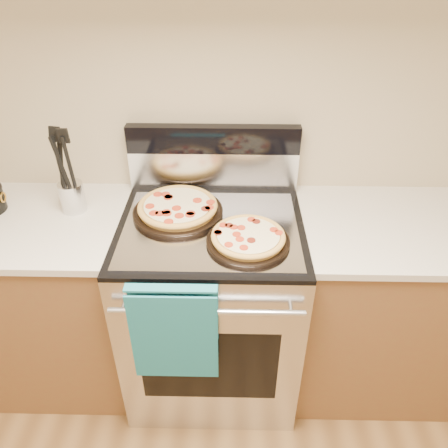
{
  "coord_description": "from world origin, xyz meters",
  "views": [
    {
      "loc": [
        0.09,
        0.18,
        1.93
      ],
      "look_at": [
        0.06,
        1.55,
        0.99
      ],
      "focal_mm": 35.0,
      "sensor_mm": 36.0,
      "label": 1
    }
  ],
  "objects_px": {
    "pepperoni_pizza_front": "(248,238)",
    "utensil_crock": "(73,197)",
    "pepperoni_pizza_back": "(178,208)",
    "range_body": "(213,307)"
  },
  "relations": [
    {
      "from": "range_body",
      "to": "utensil_crock",
      "type": "bearing_deg",
      "value": 169.09
    },
    {
      "from": "range_body",
      "to": "pepperoni_pizza_back",
      "type": "height_order",
      "value": "pepperoni_pizza_back"
    },
    {
      "from": "range_body",
      "to": "utensil_crock",
      "type": "height_order",
      "value": "utensil_crock"
    },
    {
      "from": "pepperoni_pizza_back",
      "to": "utensil_crock",
      "type": "xyz_separation_m",
      "value": [
        -0.45,
        0.04,
        0.02
      ]
    },
    {
      "from": "range_body",
      "to": "pepperoni_pizza_front",
      "type": "bearing_deg",
      "value": -41.17
    },
    {
      "from": "range_body",
      "to": "pepperoni_pizza_front",
      "type": "relative_size",
      "value": 2.85
    },
    {
      "from": "pepperoni_pizza_front",
      "to": "pepperoni_pizza_back",
      "type": "bearing_deg",
      "value": 145.43
    },
    {
      "from": "pepperoni_pizza_front",
      "to": "utensil_crock",
      "type": "distance_m",
      "value": 0.78
    },
    {
      "from": "pepperoni_pizza_back",
      "to": "pepperoni_pizza_front",
      "type": "xyz_separation_m",
      "value": [
        0.29,
        -0.2,
        -0.0
      ]
    },
    {
      "from": "range_body",
      "to": "pepperoni_pizza_front",
      "type": "height_order",
      "value": "pepperoni_pizza_front"
    }
  ]
}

